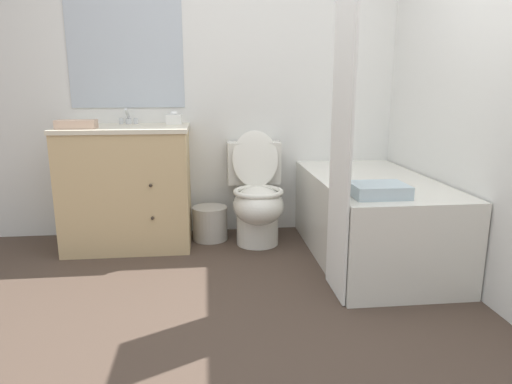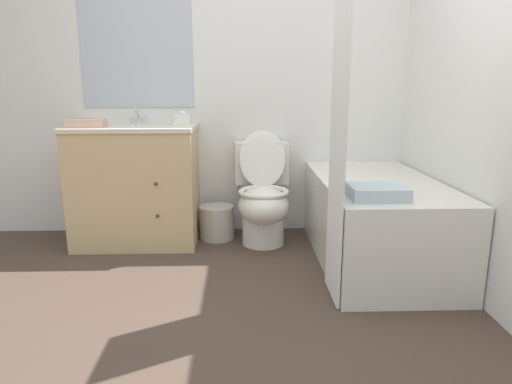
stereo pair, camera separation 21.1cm
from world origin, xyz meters
name	(u,v)px [view 1 (the left image)]	position (x,y,z in m)	size (l,w,h in m)	color
ground_plane	(260,336)	(0.00, 0.00, 0.00)	(14.00, 14.00, 0.00)	#47382D
wall_back	(234,77)	(-0.01, 1.72, 1.25)	(8.00, 0.06, 2.50)	silver
wall_right	(450,75)	(1.31, 0.85, 1.25)	(0.05, 2.70, 2.50)	silver
vanity_cabinet	(128,186)	(-0.82, 1.41, 0.46)	(0.92, 0.60, 0.90)	tan
sink_faucet	(128,119)	(-0.82, 1.61, 0.93)	(0.14, 0.12, 0.12)	silver
toilet	(257,198)	(0.14, 1.36, 0.35)	(0.42, 0.64, 0.85)	silver
bathtub	(371,218)	(0.89, 0.96, 0.29)	(0.77, 1.48, 0.57)	silver
shower_curtain	(341,133)	(0.49, 0.42, 0.94)	(0.02, 0.36, 1.87)	white
wastebasket	(210,223)	(-0.22, 1.46, 0.13)	(0.27, 0.27, 0.26)	#B7B2A8
tissue_box	(174,119)	(-0.48, 1.57, 0.94)	(0.12, 0.11, 0.10)	white
hand_towel_folded	(76,124)	(-1.11, 1.26, 0.93)	(0.26, 0.13, 0.06)	tan
bath_towel_folded	(379,190)	(0.73, 0.45, 0.61)	(0.31, 0.25, 0.07)	silver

